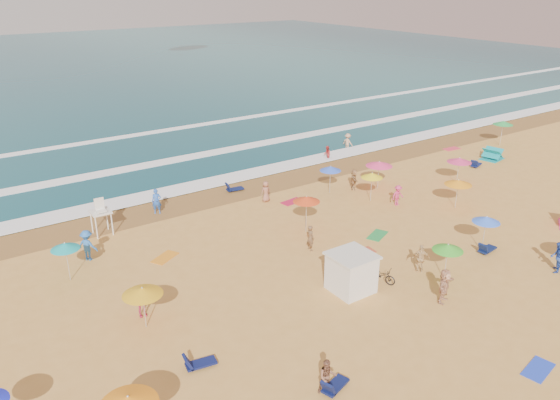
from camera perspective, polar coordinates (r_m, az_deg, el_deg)
ground at (r=31.26m, az=1.81°, el=-7.16°), size 220.00×220.00×0.00m
ocean at (r=108.23m, az=-25.97°, el=11.99°), size 220.00×140.00×0.18m
wet_sand at (r=41.00m, az=-8.50°, el=0.05°), size 220.00×220.00×0.00m
surf_foam at (r=48.61m, az=-13.14°, el=3.41°), size 200.00×18.70×0.05m
cabana at (r=28.99m, az=7.46°, el=-7.61°), size 2.00×2.00×2.00m
cabana_roof at (r=28.48m, az=7.56°, el=-5.77°), size 2.20×2.20×0.12m
bicycle at (r=30.24m, az=10.51°, el=-7.69°), size 1.11×1.78×0.88m
lifeguard_stand at (r=36.60m, az=-18.17°, el=-1.90°), size 1.20×1.20×2.10m
beach_umbrellas at (r=31.90m, az=4.57°, el=-2.45°), size 59.10×26.13×0.71m
loungers at (r=33.14m, az=12.42°, el=-5.56°), size 42.76×23.66×0.34m
towels at (r=30.96m, az=4.06°, el=-7.48°), size 54.85×27.35×0.03m
popup_tents at (r=46.85m, az=24.39°, el=1.88°), size 10.41×14.22×1.20m
beachgoers at (r=33.40m, az=-0.36°, el=-3.53°), size 42.74×26.00×2.13m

